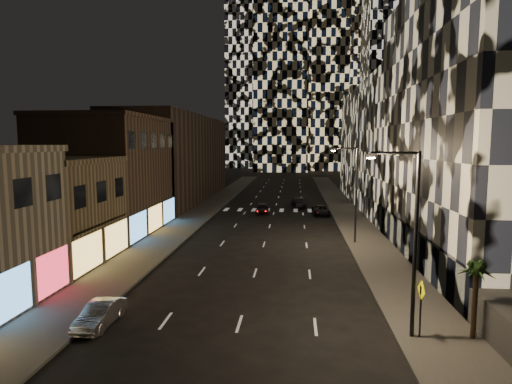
% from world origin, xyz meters
% --- Properties ---
extents(sidewalk_left, '(4.00, 120.00, 0.15)m').
position_xyz_m(sidewalk_left, '(-10.00, 50.00, 0.07)').
color(sidewalk_left, '#47443F').
rests_on(sidewalk_left, ground).
extents(sidewalk_right, '(4.00, 120.00, 0.15)m').
position_xyz_m(sidewalk_right, '(10.00, 50.00, 0.07)').
color(sidewalk_right, '#47443F').
rests_on(sidewalk_right, ground).
extents(curb_left, '(0.20, 120.00, 0.15)m').
position_xyz_m(curb_left, '(-7.90, 50.00, 0.07)').
color(curb_left, '#4C4C47').
rests_on(curb_left, ground).
extents(curb_right, '(0.20, 120.00, 0.15)m').
position_xyz_m(curb_right, '(7.90, 50.00, 0.07)').
color(curb_right, '#4C4C47').
rests_on(curb_right, ground).
extents(retail_tan, '(10.00, 10.00, 8.00)m').
position_xyz_m(retail_tan, '(-17.00, 21.00, 4.00)').
color(retail_tan, '#756546').
rests_on(retail_tan, ground).
extents(retail_brown, '(10.00, 15.00, 12.00)m').
position_xyz_m(retail_brown, '(-17.00, 33.50, 6.00)').
color(retail_brown, '#4A372A').
rests_on(retail_brown, ground).
extents(retail_filler_left, '(10.00, 40.00, 14.00)m').
position_xyz_m(retail_filler_left, '(-17.00, 60.00, 7.00)').
color(retail_filler_left, '#4A372A').
rests_on(retail_filler_left, ground).
extents(midrise_base, '(0.60, 25.00, 3.00)m').
position_xyz_m(midrise_base, '(12.30, 24.50, 1.50)').
color(midrise_base, '#383838').
rests_on(midrise_base, ground).
extents(midrise_filler_right, '(16.00, 40.00, 18.00)m').
position_xyz_m(midrise_filler_right, '(20.00, 57.00, 9.00)').
color(midrise_filler_right, '#232326').
rests_on(midrise_filler_right, ground).
extents(tower_right_mid, '(20.00, 20.00, 100.00)m').
position_xyz_m(tower_right_mid, '(35.00, 135.00, 50.00)').
color(tower_right_mid, black).
rests_on(tower_right_mid, ground).
extents(tower_left_back, '(24.00, 24.00, 120.00)m').
position_xyz_m(tower_left_back, '(-12.00, 165.00, 60.00)').
color(tower_left_back, black).
rests_on(tower_left_back, ground).
extents(tower_center_low, '(18.00, 18.00, 95.00)m').
position_xyz_m(tower_center_low, '(-2.00, 140.00, 47.50)').
color(tower_center_low, black).
rests_on(tower_center_low, ground).
extents(streetlight_near, '(2.55, 0.25, 9.00)m').
position_xyz_m(streetlight_near, '(8.35, 10.00, 5.35)').
color(streetlight_near, black).
rests_on(streetlight_near, sidewalk_right).
extents(streetlight_far, '(2.55, 0.25, 9.00)m').
position_xyz_m(streetlight_far, '(8.35, 30.00, 5.35)').
color(streetlight_far, black).
rests_on(streetlight_far, sidewalk_right).
extents(car_silver_parked, '(1.47, 3.82, 1.24)m').
position_xyz_m(car_silver_parked, '(-7.20, 10.07, 0.62)').
color(car_silver_parked, '#9D9DA2').
rests_on(car_silver_parked, ground).
extents(car_dark_midlane, '(2.03, 4.30, 1.42)m').
position_xyz_m(car_dark_midlane, '(-1.48, 46.84, 0.71)').
color(car_dark_midlane, black).
rests_on(car_dark_midlane, ground).
extents(car_dark_oncoming, '(2.46, 5.21, 1.47)m').
position_xyz_m(car_dark_oncoming, '(3.50, 53.40, 0.73)').
color(car_dark_oncoming, black).
rests_on(car_dark_oncoming, ground).
extents(car_dark_rightlane, '(2.36, 4.68, 1.27)m').
position_xyz_m(car_dark_rightlane, '(6.36, 46.25, 0.63)').
color(car_dark_rightlane, black).
rests_on(car_dark_rightlane, ground).
extents(ped_sign, '(0.09, 0.93, 2.81)m').
position_xyz_m(ped_sign, '(8.95, 9.92, 2.07)').
color(ped_sign, black).
rests_on(ped_sign, sidewalk_right).
extents(palm_tree, '(1.94, 1.91, 3.81)m').
position_xyz_m(palm_tree, '(11.50, 10.08, 3.29)').
color(palm_tree, '#47331E').
rests_on(palm_tree, sidewalk_right).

